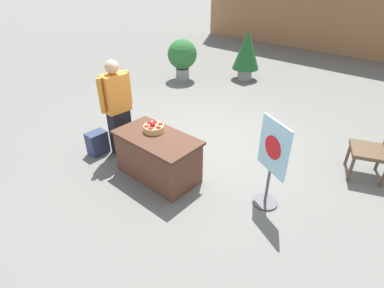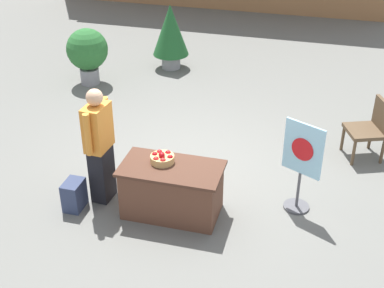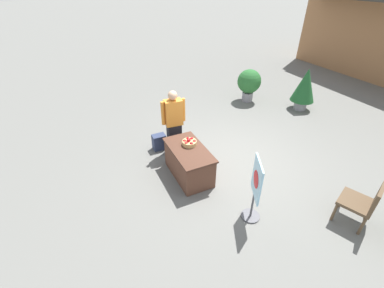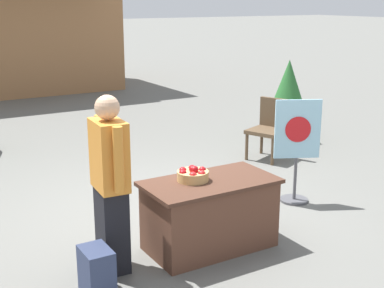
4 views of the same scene
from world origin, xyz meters
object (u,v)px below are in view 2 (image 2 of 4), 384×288
poster_board (301,164)px  potted_plant_far_right (87,51)px  patio_chair (372,126)px  display_table (172,190)px  potted_plant_near_right (170,32)px  apple_basket (162,158)px  person_visitor (99,145)px  backpack (74,195)px

poster_board → potted_plant_far_right: bearing=-98.5°
patio_chair → display_table: bearing=19.0°
patio_chair → potted_plant_near_right: bearing=-55.3°
poster_board → potted_plant_near_right: 5.47m
display_table → apple_basket: 0.46m
person_visitor → display_table: bearing=-0.0°
backpack → potted_plant_near_right: 5.28m
potted_plant_far_right → person_visitor: bearing=-62.8°
display_table → potted_plant_far_right: bearing=128.0°
display_table → backpack: (-1.33, -0.25, -0.16)m
display_table → person_visitor: (-1.04, 0.08, 0.50)m
backpack → poster_board: poster_board is taller
poster_board → potted_plant_far_right: (-4.57, 3.20, -0.02)m
patio_chair → potted_plant_far_right: 5.74m
patio_chair → potted_plant_far_right: potted_plant_far_right is taller
poster_board → patio_chair: poster_board is taller
apple_basket → patio_chair: bearing=38.1°
person_visitor → poster_board: (2.68, 0.47, -0.15)m
apple_basket → patio_chair: size_ratio=0.33×
potted_plant_near_right → display_table: bearing=-72.7°
apple_basket → person_visitor: bearing=-179.4°
display_table → potted_plant_near_right: 5.24m
person_visitor → patio_chair: (3.64, 2.16, -0.32)m
apple_basket → backpack: size_ratio=0.76×
backpack → apple_basket: bearing=15.9°
poster_board → patio_chair: bearing=176.9°
display_table → patio_chair: 3.43m
display_table → person_visitor: person_visitor is taller
person_visitor → potted_plant_near_right: bearing=100.1°
patio_chair → potted_plant_near_right: (-4.15, 2.75, 0.28)m
display_table → apple_basket: size_ratio=4.23×
potted_plant_near_right → patio_chair: bearing=-33.5°
apple_basket → poster_board: poster_board is taller
person_visitor → potted_plant_far_right: (-1.89, 3.67, -0.17)m
backpack → poster_board: size_ratio=0.32×
person_visitor → potted_plant_near_right: size_ratio=1.19×
backpack → potted_plant_near_right: potted_plant_near_right is taller
person_visitor → potted_plant_near_right: 4.94m
apple_basket → person_visitor: (-0.89, -0.01, 0.07)m
poster_board → display_table: bearing=-45.0°
poster_board → potted_plant_near_right: bearing=-117.8°
poster_board → potted_plant_near_right: (-3.19, 4.44, 0.10)m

